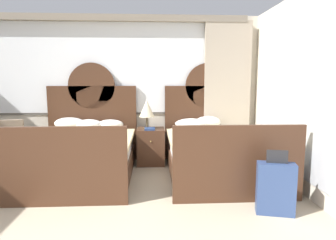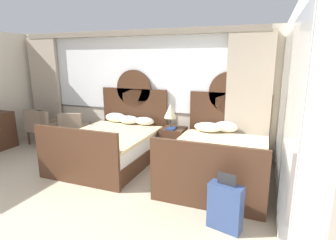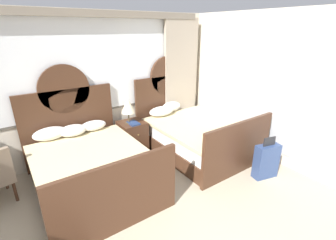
{
  "view_description": "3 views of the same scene",
  "coord_description": "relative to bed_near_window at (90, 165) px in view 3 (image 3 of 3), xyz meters",
  "views": [
    {
      "loc": [
        1.14,
        -1.73,
        1.51
      ],
      "look_at": [
        1.36,
        2.24,
        0.97
      ],
      "focal_mm": 31.42,
      "sensor_mm": 36.0,
      "label": 1
    },
    {
      "loc": [
        2.89,
        -1.59,
        2.07
      ],
      "look_at": [
        1.23,
        2.84,
        0.97
      ],
      "focal_mm": 28.24,
      "sensor_mm": 36.0,
      "label": 2
    },
    {
      "loc": [
        -0.86,
        -0.56,
        2.4
      ],
      "look_at": [
        1.38,
        2.61,
        0.9
      ],
      "focal_mm": 25.79,
      "sensor_mm": 36.0,
      "label": 3
    }
  ],
  "objects": [
    {
      "name": "wall_back_window",
      "position": [
        -0.03,
        1.05,
        1.07
      ],
      "size": [
        6.29,
        0.22,
        2.7
      ],
      "color": "beige",
      "rests_on": "ground_plane"
    },
    {
      "name": "nightstand_between_beds",
      "position": [
        1.09,
        0.66,
        -0.05
      ],
      "size": [
        0.49,
        0.51,
        0.65
      ],
      "color": "#472B1C",
      "rests_on": "ground_plane"
    },
    {
      "name": "bed_near_window",
      "position": [
        0.0,
        0.0,
        0.0
      ],
      "size": [
        1.63,
        2.15,
        1.83
      ],
      "color": "#472B1C",
      "rests_on": "ground_plane"
    },
    {
      "name": "table_lamp_on_nightstand",
      "position": [
        1.02,
        0.64,
        0.63
      ],
      "size": [
        0.27,
        0.27,
        0.52
      ],
      "color": "brown",
      "rests_on": "nightstand_between_beds"
    },
    {
      "name": "book_on_nightstand",
      "position": [
        1.07,
        0.56,
        0.29
      ],
      "size": [
        0.18,
        0.26,
        0.03
      ],
      "color": "navy",
      "rests_on": "nightstand_between_beds"
    },
    {
      "name": "bed_near_mirror",
      "position": [
        2.17,
        -0.01,
        -0.0
      ],
      "size": [
        1.63,
        2.15,
        1.83
      ],
      "color": "#472B1C",
      "rests_on": "ground_plane"
    },
    {
      "name": "suitcase_on_floor",
      "position": [
        2.5,
        -1.45,
        -0.07
      ],
      "size": [
        0.45,
        0.27,
        0.74
      ],
      "color": "navy",
      "rests_on": "ground_plane"
    },
    {
      "name": "wall_right_mirror",
      "position": [
        3.15,
        -1.16,
        0.97
      ],
      "size": [
        0.08,
        4.48,
        2.7
      ],
      "color": "beige",
      "rests_on": "ground_plane"
    }
  ]
}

